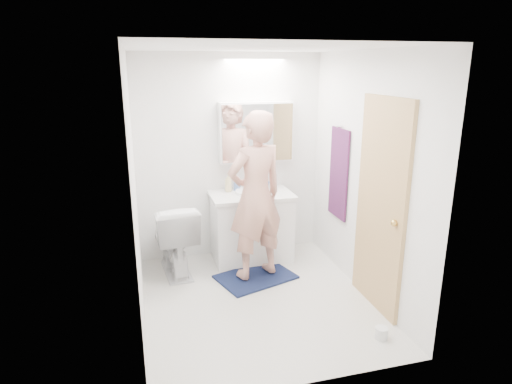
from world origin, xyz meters
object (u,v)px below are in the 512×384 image
object	(u,v)px
medicine_cabinet	(256,132)
soap_bottle_a	(228,183)
toilet	(174,238)
soap_bottle_b	(237,184)
vanity_cabinet	(252,228)
person	(256,196)
toothbrush_cup	(266,185)
toilet_paper_roll	(381,333)

from	to	relation	value
medicine_cabinet	soap_bottle_a	size ratio (longest dim) A/B	4.05
toilet	soap_bottle_b	bearing A→B (deg)	-164.84
vanity_cabinet	soap_bottle_b	world-z (taller)	soap_bottle_b
vanity_cabinet	toilet	distance (m)	0.93
person	soap_bottle_b	bearing A→B (deg)	-104.38
toilet	toothbrush_cup	bearing A→B (deg)	-171.75
toilet	toothbrush_cup	xyz separation A→B (m)	(1.14, 0.28, 0.45)
soap_bottle_b	toothbrush_cup	size ratio (longest dim) A/B	1.70
toilet	person	distance (m)	1.06
toothbrush_cup	person	bearing A→B (deg)	-114.68
soap_bottle_a	person	bearing A→B (deg)	-76.54
vanity_cabinet	soap_bottle_a	size ratio (longest dim) A/B	4.14
soap_bottle_b	vanity_cabinet	bearing A→B (deg)	-54.27
medicine_cabinet	soap_bottle_b	xyz separation A→B (m)	(-0.24, -0.03, -0.60)
medicine_cabinet	toilet_paper_roll	bearing A→B (deg)	-74.89
person	toilet_paper_roll	xyz separation A→B (m)	(0.75, -1.35, -0.89)
medicine_cabinet	toilet_paper_roll	xyz separation A→B (m)	(0.56, -2.06, -1.45)
soap_bottle_a	soap_bottle_b	distance (m)	0.12
vanity_cabinet	soap_bottle_b	size ratio (longest dim) A/B	5.80
soap_bottle_a	toothbrush_cup	bearing A→B (deg)	1.25
person	soap_bottle_b	xyz separation A→B (m)	(-0.05, 0.68, -0.04)
soap_bottle_a	vanity_cabinet	bearing A→B (deg)	-31.97
toilet	toilet_paper_roll	xyz separation A→B (m)	(1.59, -1.74, -0.36)
person	toothbrush_cup	size ratio (longest dim) A/B	19.50
toothbrush_cup	vanity_cabinet	bearing A→B (deg)	-143.94
toothbrush_cup	toilet_paper_roll	xyz separation A→B (m)	(0.45, -2.01, -0.81)
medicine_cabinet	toothbrush_cup	size ratio (longest dim) A/B	9.63
toilet	person	world-z (taller)	person
toilet	soap_bottle_a	bearing A→B (deg)	-164.00
person	toilet_paper_roll	distance (m)	1.78
soap_bottle_a	toilet_paper_roll	xyz separation A→B (m)	(0.91, -2.00, -0.88)
toilet	toothbrush_cup	distance (m)	1.26
person	toothbrush_cup	distance (m)	0.73
medicine_cabinet	soap_bottle_b	size ratio (longest dim) A/B	5.67
person	toothbrush_cup	world-z (taller)	person
toilet_paper_roll	medicine_cabinet	bearing A→B (deg)	105.11
vanity_cabinet	soap_bottle_a	xyz separation A→B (m)	(-0.24, 0.15, 0.54)
medicine_cabinet	toilet	distance (m)	1.54
toilet	toothbrush_cup	world-z (taller)	toothbrush_cup
soap_bottle_a	toothbrush_cup	size ratio (longest dim) A/B	2.38
vanity_cabinet	toothbrush_cup	world-z (taller)	toothbrush_cup
vanity_cabinet	toilet	bearing A→B (deg)	-172.87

